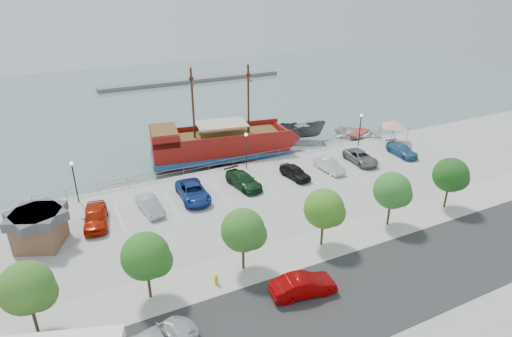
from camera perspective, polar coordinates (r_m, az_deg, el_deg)
name	(u,v)px	position (r m, az deg, el deg)	size (l,w,h in m)	color
ground	(273,200)	(44.07, 2.33, -4.28)	(160.00, 160.00, 0.00)	slate
street	(381,284)	(32.76, 16.29, -14.62)	(100.00, 8.00, 0.04)	#292929
sidewalk	(331,242)	(36.37, 9.99, -9.58)	(100.00, 4.00, 0.05)	#B8B4A5
seawall_railing	(242,160)	(49.68, -1.94, 1.13)	(50.00, 0.06, 1.00)	slate
far_shore	(193,80)	(95.65, -8.39, 11.57)	(40.00, 3.00, 0.80)	slate
pirate_ship	(232,144)	(53.04, -3.27, 3.25)	(19.66, 8.37, 12.23)	maroon
patrol_boat	(302,132)	(59.81, 6.14, 4.82)	(2.44, 6.48, 2.51)	#474A4D
speedboat	(359,135)	(61.64, 13.51, 4.31)	(4.80, 6.72, 1.39)	white
dock_west	(112,191)	(48.02, -18.70, -2.84)	(7.14, 2.04, 0.41)	slate
dock_mid	(288,156)	(54.41, 4.33, 1.68)	(6.98, 1.99, 0.40)	gray
dock_east	(353,143)	(59.90, 12.75, 3.32)	(7.71, 2.20, 0.44)	#98968E
shed	(39,227)	(38.79, -26.97, -7.01)	(4.90, 4.90, 3.07)	brown
canopy_tent	(395,120)	(58.58, 18.06, 6.11)	(4.41, 4.41, 3.39)	slate
street_sedan	(303,285)	(30.46, 6.30, -15.23)	(1.59, 4.57, 1.51)	#8C0203
fire_hydrant	(216,279)	(31.38, -5.31, -14.52)	(0.29, 0.29, 0.82)	#CFB100
lamp_post_left	(74,175)	(43.84, -23.15, -0.77)	(0.36, 0.36, 4.28)	black
lamp_post_mid	(246,144)	(47.68, -1.33, 3.25)	(0.36, 0.36, 4.28)	black
lamp_post_right	(360,124)	(55.95, 13.75, 5.77)	(0.36, 0.36, 4.28)	black
tree_a	(29,289)	(29.26, -27.99, -14.01)	(3.30, 3.20, 5.00)	#473321
tree_b	(148,257)	(29.36, -14.18, -11.40)	(3.30, 3.20, 5.00)	#473321
tree_c	(245,231)	(31.07, -1.45, -8.37)	(3.30, 3.20, 5.00)	#473321
tree_d	(326,210)	(34.17, 9.29, -5.45)	(3.30, 3.20, 5.00)	#473321
tree_e	(394,192)	(38.30, 17.91, -2.94)	(3.30, 3.20, 5.00)	#473321
tree_f	(452,176)	(43.18, 24.69, -0.91)	(3.30, 3.20, 5.00)	#473321
parked_car_a	(95,216)	(40.20, -20.63, -6.01)	(1.97, 4.89, 1.67)	#AD1A04
parked_car_b	(150,205)	(40.92, -13.96, -4.74)	(1.47, 4.21, 1.39)	#A8B0BB
parked_car_c	(193,192)	(42.35, -8.39, -3.10)	(2.53, 5.49, 1.53)	navy
parked_car_d	(244,180)	(44.29, -1.68, -1.60)	(2.04, 5.01, 1.45)	#143619
parked_car_e	(295,172)	(46.41, 5.23, -0.47)	(1.65, 4.10, 1.40)	black
parked_car_f	(329,165)	(48.65, 9.71, 0.48)	(1.49, 4.27, 1.41)	silver
parked_car_g	(361,157)	(51.53, 13.79, 1.47)	(2.26, 4.89, 1.36)	slate
parked_car_h	(402,150)	(55.14, 18.88, 2.35)	(1.88, 4.61, 1.34)	#2C658D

